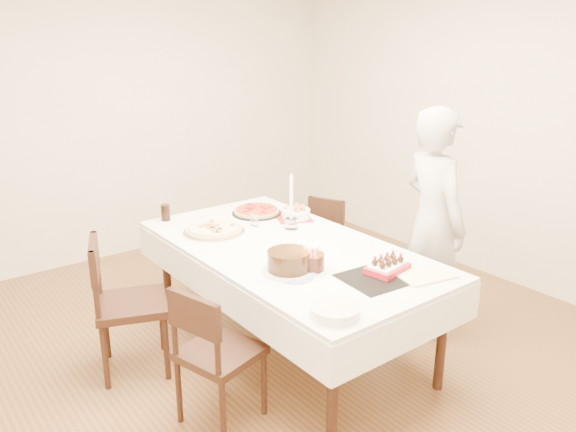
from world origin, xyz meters
TOP-DOWN VIEW (x-y plane):
  - floor at (0.00, 0.00)m, footprint 5.00×5.00m
  - wall_back at (0.00, 2.50)m, footprint 4.50×0.04m
  - wall_right at (2.25, 0.00)m, footprint 0.04×5.00m
  - dining_table at (0.04, 0.08)m, footprint 1.33×2.23m
  - chair_right_savory at (0.78, 0.65)m, footprint 0.53×0.53m
  - chair_left_savory at (-0.90, 0.48)m, footprint 0.60×0.60m
  - chair_left_dessert at (-0.72, -0.29)m, footprint 0.53×0.53m
  - person at (1.02, -0.31)m, footprint 0.53×0.67m
  - pizza_white at (-0.21, 0.61)m, footprint 0.57×0.57m
  - pizza_pepperoni at (0.27, 0.79)m, footprint 0.49×0.49m
  - red_placemat at (0.43, 0.52)m, footprint 0.33×0.33m
  - pasta_bowl at (0.43, 0.50)m, footprint 0.26×0.26m
  - taper_candle at (0.27, 0.35)m, footprint 0.10×0.10m
  - shaker_pair at (0.10, 0.54)m, footprint 0.11×0.11m
  - cola_glass at (-0.36, 1.07)m, footprint 0.08×0.08m
  - layer_cake at (-0.21, -0.24)m, footprint 0.35×0.35m
  - cake_board at (0.11, -0.63)m, footprint 0.37×0.37m
  - birthday_cake at (-0.09, -0.30)m, footprint 0.16×0.16m
  - strawberry_box at (0.24, -0.60)m, footprint 0.28×0.21m
  - box_lid at (0.37, -0.77)m, footprint 0.36×0.28m
  - plate_stack at (-0.36, -0.81)m, footprint 0.32×0.32m
  - china_plate at (-0.23, -0.34)m, footprint 0.24×0.24m

SIDE VIEW (x-z plane):
  - floor at x=0.00m, z-range 0.00..0.00m
  - dining_table at x=0.04m, z-range 0.00..0.75m
  - chair_right_savory at x=0.78m, z-range 0.00..0.78m
  - chair_left_dessert at x=-0.72m, z-range 0.00..0.84m
  - chair_left_savory at x=-0.90m, z-range 0.00..0.91m
  - red_placemat at x=0.43m, z-range 0.75..0.75m
  - cake_board at x=0.11m, z-range 0.74..0.76m
  - box_lid at x=0.37m, z-range 0.74..0.76m
  - china_plate at x=-0.23m, z-range 0.75..0.76m
  - pizza_white at x=-0.21m, z-range 0.75..0.79m
  - pizza_pepperoni at x=0.27m, z-range 0.75..0.79m
  - plate_stack at x=-0.36m, z-range 0.75..0.80m
  - strawberry_box at x=0.24m, z-range 0.75..0.81m
  - pasta_bowl at x=0.43m, z-range 0.76..0.83m
  - shaker_pair at x=0.10m, z-range 0.75..0.84m
  - cola_glass at x=-0.36m, z-range 0.75..0.87m
  - layer_cake at x=-0.21m, z-range 0.75..0.88m
  - person at x=1.02m, z-range 0.00..1.63m
  - birthday_cake at x=-0.09m, z-range 0.76..0.91m
  - taper_candle at x=0.27m, z-range 0.75..1.16m
  - wall_back at x=0.00m, z-range 0.00..2.70m
  - wall_right at x=2.25m, z-range 0.00..2.70m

